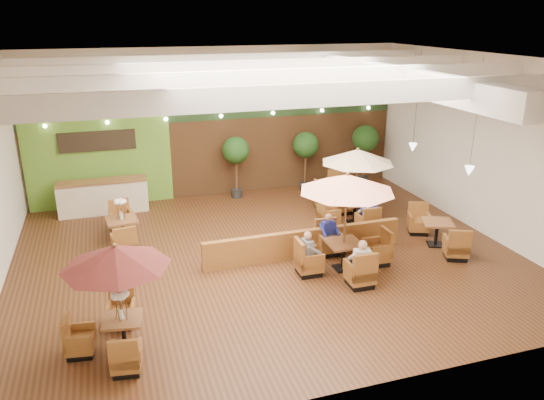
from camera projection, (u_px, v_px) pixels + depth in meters
name	position (u px, v px, depth m)	size (l,w,h in m)	color
room	(263.00, 123.00, 15.23)	(14.04, 14.00, 5.52)	#381E0F
service_counter	(103.00, 197.00, 18.40)	(3.00, 0.75, 1.18)	beige
booth_divider	(305.00, 243.00, 15.07)	(5.92, 0.18, 0.82)	brown
table_0	(115.00, 274.00, 10.52)	(2.27, 2.36, 2.36)	brown
table_1	(346.00, 205.00, 13.87)	(2.68, 2.68, 2.74)	brown
table_2	(355.00, 169.00, 17.05)	(2.43, 2.49, 2.57)	brown
table_3	(122.00, 228.00, 15.94)	(0.98, 2.69, 1.56)	brown
table_4	(436.00, 234.00, 15.85)	(1.13, 2.75, 0.96)	brown
table_5	(341.00, 195.00, 19.22)	(1.88, 2.71, 0.97)	brown
topiary_0	(236.00, 153.00, 19.58)	(1.00, 1.00, 2.33)	black
topiary_1	(306.00, 147.00, 20.38)	(1.00, 1.00, 2.33)	black
topiary_2	(365.00, 141.00, 21.08)	(1.04, 1.04, 2.43)	black
diner_0	(361.00, 258.00, 13.33)	(0.43, 0.37, 0.83)	silver
diner_1	(329.00, 230.00, 15.14)	(0.38, 0.31, 0.76)	navy
diner_2	(309.00, 248.00, 13.95)	(0.31, 0.39, 0.77)	slate
diner_3	(368.00, 211.00, 16.59)	(0.42, 0.36, 0.81)	navy
diner_4	(368.00, 211.00, 16.59)	(0.39, 0.32, 0.77)	silver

